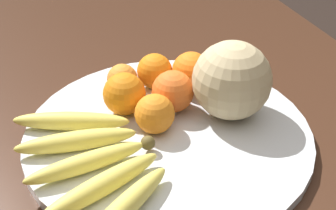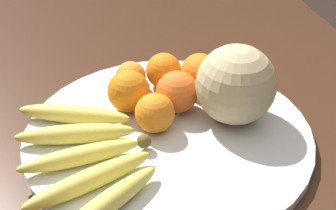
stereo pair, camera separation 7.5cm
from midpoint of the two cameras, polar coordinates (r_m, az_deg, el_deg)
name	(u,v)px [view 2 (the right image)]	position (r m, az deg, el deg)	size (l,w,h in m)	color
kitchen_table	(157,206)	(0.79, 1.38, -12.29)	(1.65, 1.05, 0.77)	#3D2316
fruit_bowl	(168,133)	(0.78, 2.74, -3.59)	(0.48, 0.48, 0.02)	silver
melon	(236,85)	(0.78, 10.99, 2.37)	(0.13, 0.13, 0.13)	#C6B284
banana_bunch	(85,154)	(0.71, -7.18, -6.08)	(0.33, 0.21, 0.03)	brown
orange_front_left	(129,91)	(0.80, -2.17, 1.60)	(0.07, 0.07, 0.07)	orange
orange_front_right	(164,71)	(0.87, 1.91, 4.14)	(0.07, 0.07, 0.07)	orange
orange_mid_center	(155,113)	(0.76, 1.20, -1.06)	(0.07, 0.07, 0.07)	orange
orange_back_left	(200,73)	(0.86, 6.37, 3.85)	(0.07, 0.07, 0.07)	orange
orange_back_right	(131,77)	(0.86, -2.11, 3.41)	(0.06, 0.06, 0.06)	orange
orange_top_small	(177,92)	(0.80, 3.78, 1.52)	(0.07, 0.07, 0.07)	orange
produce_tag	(157,106)	(0.83, 1.20, -0.21)	(0.09, 0.07, 0.00)	white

